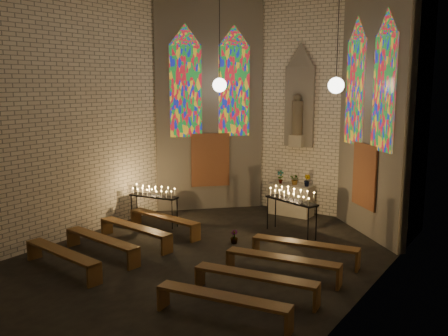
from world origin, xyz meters
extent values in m
plane|color=black|center=(0.00, 0.00, 0.00)|extent=(12.00, 12.00, 0.00)
cube|color=beige|center=(0.00, 6.00, 3.50)|extent=(8.00, 0.02, 7.00)
cube|color=beige|center=(-4.00, 0.00, 3.50)|extent=(0.02, 12.00, 7.00)
cube|color=beige|center=(4.00, 0.00, 3.50)|extent=(0.02, 12.00, 7.00)
cube|color=beige|center=(-2.75, 4.75, 3.50)|extent=(2.72, 2.72, 7.00)
cube|color=beige|center=(2.75, 4.75, 3.50)|extent=(2.72, 2.72, 7.00)
cube|color=#4C3F8C|center=(-3.21, 4.06, 4.00)|extent=(0.78, 0.78, 3.00)
cube|color=#4C3F8C|center=(-2.06, 5.21, 4.00)|extent=(0.78, 0.78, 3.00)
cube|color=#4C3F8C|center=(2.06, 5.21, 4.00)|extent=(0.78, 0.78, 3.00)
cube|color=#4C3F8C|center=(3.21, 4.06, 4.00)|extent=(0.78, 0.78, 3.00)
cube|color=brown|center=(-2.63, 4.63, 1.70)|extent=(0.95, 0.95, 1.80)
cube|color=brown|center=(2.63, 4.63, 1.70)|extent=(0.95, 0.95, 1.80)
cube|color=gray|center=(0.00, 5.92, 3.50)|extent=(1.00, 0.12, 2.60)
cone|color=gray|center=(0.00, 5.92, 5.15)|extent=(1.00, 1.00, 0.80)
cube|color=#AAA28B|center=(0.00, 5.78, 2.40)|extent=(0.45, 0.30, 0.40)
cylinder|color=brown|center=(0.00, 5.78, 3.15)|extent=(0.36, 0.36, 1.10)
sphere|color=brown|center=(0.00, 5.78, 3.80)|extent=(0.26, 0.26, 0.26)
sphere|color=white|center=(-1.90, 4.10, 4.20)|extent=(0.44, 0.44, 0.44)
cylinder|color=black|center=(-1.90, 4.10, 5.60)|extent=(0.02, 0.02, 2.80)
sphere|color=white|center=(1.90, 4.10, 4.20)|extent=(0.44, 0.44, 0.44)
cylinder|color=black|center=(1.90, 4.10, 5.60)|extent=(0.02, 0.02, 2.80)
cube|color=#AAA28B|center=(0.00, 5.45, 0.50)|extent=(1.40, 0.60, 1.00)
imported|color=#4C723F|center=(-0.40, 5.45, 1.22)|extent=(0.26, 0.20, 0.44)
imported|color=#4C723F|center=(0.11, 5.50, 1.18)|extent=(0.39, 0.36, 0.37)
imported|color=#4C723F|center=(0.55, 5.46, 1.21)|extent=(0.27, 0.24, 0.41)
imported|color=#4C723F|center=(0.02, 1.91, 0.18)|extent=(0.21, 0.21, 0.37)
cube|color=black|center=(-2.95, 2.09, 0.89)|extent=(1.59, 0.57, 0.05)
cylinder|color=black|center=(-3.65, 1.84, 0.44)|extent=(0.03, 0.03, 0.87)
cylinder|color=black|center=(-2.21, 2.04, 0.44)|extent=(0.03, 0.03, 0.87)
cylinder|color=black|center=(-3.69, 2.13, 0.44)|extent=(0.03, 0.03, 0.87)
cylinder|color=black|center=(-2.25, 2.33, 0.44)|extent=(0.03, 0.03, 0.87)
cube|color=black|center=(0.95, 3.48, 0.99)|extent=(1.75, 0.95, 0.05)
cylinder|color=black|center=(0.14, 3.59, 0.48)|extent=(0.03, 0.03, 0.96)
cylinder|color=black|center=(1.65, 3.06, 0.48)|extent=(0.03, 0.03, 0.96)
cylinder|color=black|center=(0.24, 3.89, 0.48)|extent=(0.03, 0.03, 0.96)
cylinder|color=black|center=(1.76, 3.36, 0.48)|extent=(0.03, 0.03, 0.96)
cube|color=brown|center=(-2.20, 1.64, 0.47)|extent=(2.61, 0.71, 0.06)
cube|color=brown|center=(-3.45, 1.82, 0.23)|extent=(0.11, 0.37, 0.47)
cube|color=brown|center=(-0.95, 1.47, 0.23)|extent=(0.11, 0.37, 0.47)
cube|color=brown|center=(2.20, 1.64, 0.47)|extent=(2.61, 0.71, 0.06)
cube|color=brown|center=(0.95, 1.47, 0.23)|extent=(0.11, 0.37, 0.47)
cube|color=brown|center=(3.45, 1.82, 0.23)|extent=(0.11, 0.37, 0.47)
cube|color=brown|center=(-2.20, 0.44, 0.47)|extent=(2.61, 0.71, 0.06)
cube|color=brown|center=(-3.45, 0.62, 0.23)|extent=(0.11, 0.37, 0.47)
cube|color=brown|center=(-0.95, 0.27, 0.23)|extent=(0.11, 0.37, 0.47)
cube|color=brown|center=(2.20, 0.44, 0.47)|extent=(2.61, 0.71, 0.06)
cube|color=brown|center=(0.95, 0.27, 0.23)|extent=(0.11, 0.37, 0.47)
cube|color=brown|center=(3.45, 0.62, 0.23)|extent=(0.11, 0.37, 0.47)
cube|color=brown|center=(-2.20, -0.76, 0.47)|extent=(2.61, 0.71, 0.06)
cube|color=brown|center=(-3.45, -0.58, 0.23)|extent=(0.11, 0.37, 0.47)
cube|color=brown|center=(-0.95, -0.93, 0.23)|extent=(0.11, 0.37, 0.47)
cube|color=brown|center=(2.20, -0.76, 0.47)|extent=(2.61, 0.71, 0.06)
cube|color=brown|center=(0.95, -0.93, 0.23)|extent=(0.11, 0.37, 0.47)
cube|color=brown|center=(3.45, -0.58, 0.23)|extent=(0.11, 0.37, 0.47)
cube|color=brown|center=(-2.20, -1.96, 0.47)|extent=(2.61, 0.71, 0.06)
cube|color=brown|center=(-3.45, -1.78, 0.23)|extent=(0.11, 0.37, 0.47)
cube|color=brown|center=(-0.95, -2.13, 0.23)|extent=(0.11, 0.37, 0.47)
cube|color=brown|center=(2.20, -1.96, 0.47)|extent=(2.61, 0.71, 0.06)
cube|color=brown|center=(0.95, -2.13, 0.23)|extent=(0.11, 0.37, 0.47)
cube|color=brown|center=(3.45, -1.78, 0.23)|extent=(0.11, 0.37, 0.47)
camera|label=1|loc=(6.86, -9.03, 4.28)|focal=40.00mm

